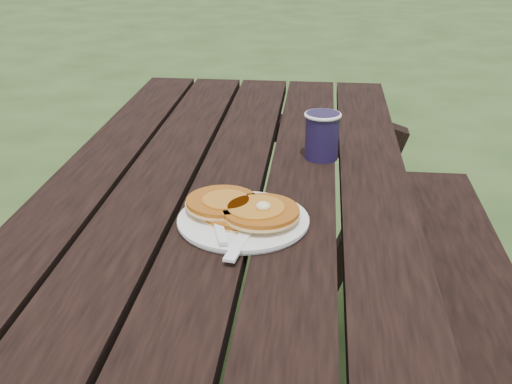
# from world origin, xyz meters

# --- Properties ---
(picnic_table) EXTENTS (1.36, 1.80, 0.75)m
(picnic_table) POSITION_xyz_m (0.00, 0.00, 0.37)
(picnic_table) COLOR black
(picnic_table) RESTS_ON ground
(plate) EXTENTS (0.28, 0.28, 0.01)m
(plate) POSITION_xyz_m (0.06, -0.12, 0.76)
(plate) COLOR white
(plate) RESTS_ON picnic_table
(pancake_stack) EXTENTS (0.21, 0.17, 0.04)m
(pancake_stack) POSITION_xyz_m (0.05, -0.11, 0.77)
(pancake_stack) COLOR #AF5A13
(pancake_stack) RESTS_ON plate
(knife) EXTENTS (0.05, 0.18, 0.00)m
(knife) POSITION_xyz_m (0.07, -0.19, 0.76)
(knife) COLOR white
(knife) RESTS_ON plate
(fork) EXTENTS (0.08, 0.16, 0.01)m
(fork) POSITION_xyz_m (0.02, -0.18, 0.77)
(fork) COLOR white
(fork) RESTS_ON plate
(coffee_cup) EXTENTS (0.08, 0.08, 0.11)m
(coffee_cup) POSITION_xyz_m (0.19, 0.22, 0.81)
(coffee_cup) COLOR #1A1233
(coffee_cup) RESTS_ON picnic_table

